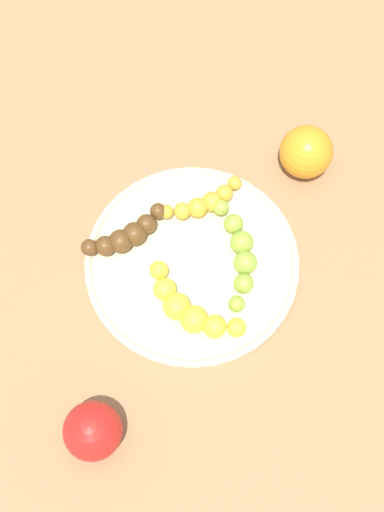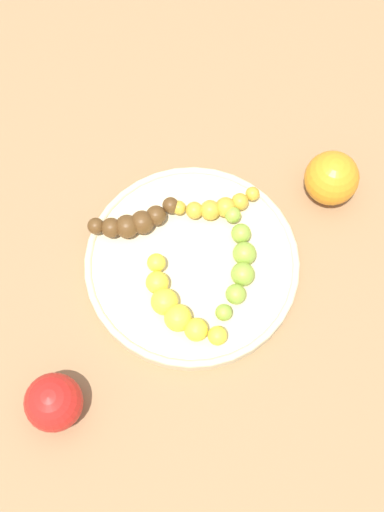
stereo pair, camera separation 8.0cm
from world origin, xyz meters
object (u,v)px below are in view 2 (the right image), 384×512
at_px(apple_red, 54,402).
at_px(fruit_bowl, 192,263).
at_px(orange_fruit, 332,178).
at_px(banana_spotted, 217,206).
at_px(banana_yellow, 176,306).
at_px(banana_green, 239,263).
at_px(banana_overripe, 134,222).

bearing_deg(apple_red, fruit_bowl, 117.75).
bearing_deg(fruit_bowl, orange_fruit, 100.11).
bearing_deg(banana_spotted, banana_yellow, -32.84).
bearing_deg(banana_yellow, apple_red, 1.22).
height_order(banana_green, banana_yellow, banana_yellow).
relative_size(fruit_bowl, banana_overripe, 2.35).
xyz_separation_m(banana_yellow, apple_red, (0.06, -0.18, -0.00)).
height_order(banana_yellow, apple_red, apple_red).
bearing_deg(fruit_bowl, banana_overripe, -143.90).
height_order(fruit_bowl, banana_spotted, banana_spotted).
distance_m(fruit_bowl, banana_yellow, 0.08).
bearing_deg(apple_red, banana_green, 107.35).
height_order(banana_green, apple_red, apple_red).
height_order(banana_spotted, banana_overripe, banana_overripe).
height_order(banana_overripe, banana_yellow, banana_yellow).
xyz_separation_m(fruit_bowl, banana_green, (0.03, 0.05, 0.02)).
height_order(banana_green, orange_fruit, orange_fruit).
relative_size(banana_green, apple_red, 2.03).
relative_size(banana_spotted, banana_yellow, 0.84).
distance_m(banana_green, orange_fruit, 0.18).
bearing_deg(fruit_bowl, banana_spotted, 134.39).
bearing_deg(fruit_bowl, apple_red, -62.25).
bearing_deg(banana_yellow, banana_overripe, -103.00).
bearing_deg(banana_green, fruit_bowl, 177.73).
distance_m(banana_yellow, orange_fruit, 0.28).
xyz_separation_m(banana_spotted, orange_fruit, (0.02, 0.16, 0.00)).
bearing_deg(apple_red, banana_yellow, 108.70).
bearing_deg(orange_fruit, banana_overripe, -97.36).
xyz_separation_m(fruit_bowl, banana_spotted, (-0.06, 0.06, 0.02)).
xyz_separation_m(fruit_bowl, banana_overripe, (-0.08, -0.06, 0.02)).
bearing_deg(banana_spotted, apple_red, -49.02).
relative_size(banana_spotted, orange_fruit, 1.61).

